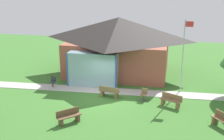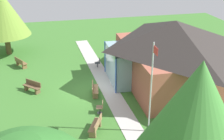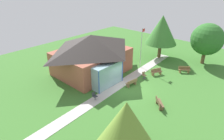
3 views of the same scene
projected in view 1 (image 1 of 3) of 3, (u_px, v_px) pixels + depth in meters
name	position (u px, v px, depth m)	size (l,w,h in m)	color
ground_plane	(101.00, 97.00, 21.71)	(44.00, 44.00, 0.00)	#3D752D
pavilion	(118.00, 45.00, 26.72)	(9.73, 8.62, 5.05)	#A35642
footpath	(105.00, 91.00, 22.97)	(24.18, 1.30, 0.03)	#BCB7B2
flagpole	(183.00, 53.00, 22.00)	(0.64, 0.08, 5.53)	silver
bench_front_center	(69.00, 117.00, 17.77)	(1.36, 1.38, 0.84)	brown
bench_mid_right	(171.00, 101.00, 20.11)	(1.54, 1.05, 0.84)	olive
bench_rear_near_path	(109.00, 92.00, 21.63)	(1.55, 0.68, 0.84)	olive
bench_lawn_far_right	(223.00, 121.00, 17.24)	(1.27, 1.45, 0.84)	brown
patio_chair_west	(53.00, 82.00, 23.66)	(0.46, 0.46, 0.86)	#33383D
patio_chair_lawn_spare	(144.00, 95.00, 21.09)	(0.52, 0.52, 0.86)	#8C6B4C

